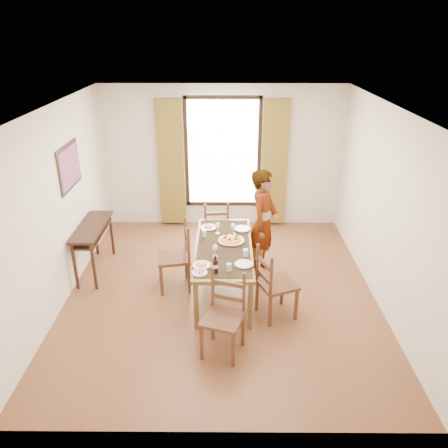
{
  "coord_description": "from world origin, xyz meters",
  "views": [
    {
      "loc": [
        0.08,
        -5.54,
        3.65
      ],
      "look_at": [
        0.04,
        0.23,
        1.0
      ],
      "focal_mm": 35.0,
      "sensor_mm": 36.0,
      "label": 1
    }
  ],
  "objects_px": {
    "console_table": "(92,232)",
    "man": "(263,223)",
    "pasta_platter": "(231,238)",
    "dining_table": "(224,250)"
  },
  "relations": [
    {
      "from": "man",
      "to": "pasta_platter",
      "type": "bearing_deg",
      "value": 155.04
    },
    {
      "from": "console_table",
      "to": "man",
      "type": "distance_m",
      "value": 2.68
    },
    {
      "from": "man",
      "to": "dining_table",
      "type": "bearing_deg",
      "value": 156.77
    },
    {
      "from": "dining_table",
      "to": "man",
      "type": "relative_size",
      "value": 1.13
    },
    {
      "from": "console_table",
      "to": "man",
      "type": "relative_size",
      "value": 0.7
    },
    {
      "from": "console_table",
      "to": "dining_table",
      "type": "height_order",
      "value": "console_table"
    },
    {
      "from": "dining_table",
      "to": "pasta_platter",
      "type": "bearing_deg",
      "value": 50.41
    },
    {
      "from": "console_table",
      "to": "pasta_platter",
      "type": "distance_m",
      "value": 2.22
    },
    {
      "from": "console_table",
      "to": "pasta_platter",
      "type": "relative_size",
      "value": 3.0
    },
    {
      "from": "man",
      "to": "pasta_platter",
      "type": "height_order",
      "value": "man"
    }
  ]
}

